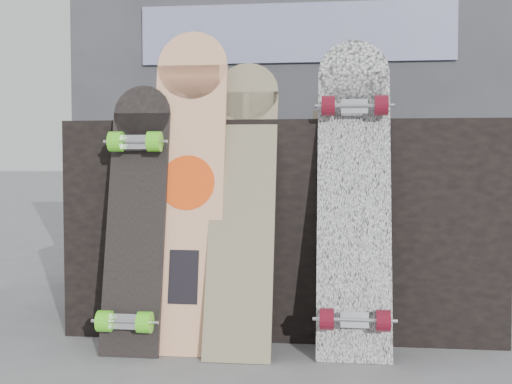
# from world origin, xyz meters

# --- Properties ---
(ground) EXTENTS (60.00, 60.00, 0.00)m
(ground) POSITION_xyz_m (0.00, 0.00, 0.00)
(ground) COLOR slate
(ground) RESTS_ON ground
(vendor_table) EXTENTS (1.60, 0.60, 0.80)m
(vendor_table) POSITION_xyz_m (0.00, 0.50, 0.40)
(vendor_table) COLOR black
(vendor_table) RESTS_ON ground
(booth) EXTENTS (2.40, 0.22, 2.20)m
(booth) POSITION_xyz_m (0.00, 1.35, 1.10)
(booth) COLOR #36373C
(booth) RESTS_ON ground
(merch_box_purple) EXTENTS (0.18, 0.12, 0.10)m
(merch_box_purple) POSITION_xyz_m (-0.31, 0.61, 0.85)
(merch_box_purple) COLOR navy
(merch_box_purple) RESTS_ON vendor_table
(merch_box_small) EXTENTS (0.14, 0.14, 0.12)m
(merch_box_small) POSITION_xyz_m (0.31, 0.40, 0.86)
(merch_box_small) COLOR navy
(merch_box_small) RESTS_ON vendor_table
(merch_box_flat) EXTENTS (0.22, 0.10, 0.06)m
(merch_box_flat) POSITION_xyz_m (0.22, 0.66, 0.83)
(merch_box_flat) COLOR #D1B78C
(merch_box_flat) RESTS_ON vendor_table
(longboard_geisha) EXTENTS (0.25, 0.25, 1.12)m
(longboard_geisha) POSITION_xyz_m (-0.31, 0.13, 0.59)
(longboard_geisha) COLOR beige
(longboard_geisha) RESTS_ON ground
(longboard_celtic) EXTENTS (0.23, 0.33, 1.01)m
(longboard_celtic) POSITION_xyz_m (-0.12, 0.13, 0.54)
(longboard_celtic) COLOR beige
(longboard_celtic) RESTS_ON ground
(longboard_cascadia) EXTENTS (0.25, 0.33, 1.08)m
(longboard_cascadia) POSITION_xyz_m (0.26, 0.13, 0.56)
(longboard_cascadia) COLOR white
(longboard_cascadia) RESTS_ON ground
(skateboard_dark) EXTENTS (0.21, 0.29, 0.92)m
(skateboard_dark) POSITION_xyz_m (-0.49, 0.07, 0.47)
(skateboard_dark) COLOR black
(skateboard_dark) RESTS_ON ground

